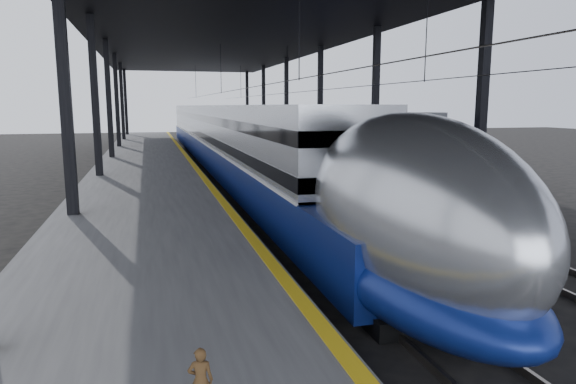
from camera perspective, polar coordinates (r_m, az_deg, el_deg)
name	(u,v)px	position (r m, az deg, el deg)	size (l,w,h in m)	color
ground	(280,275)	(14.12, -0.91, -9.24)	(160.00, 160.00, 0.00)	black
platform	(146,172)	(33.20, -15.47, 2.21)	(6.00, 80.00, 1.00)	#4C4C4F
yellow_strip	(191,162)	(33.25, -10.68, 3.27)	(0.30, 80.00, 0.01)	gold
rails	(271,174)	(34.16, -1.90, 2.04)	(6.52, 80.00, 0.16)	slate
canopy	(230,32)	(33.67, -6.50, 17.29)	(18.00, 75.00, 9.47)	black
tgv_train	(224,139)	(37.69, -7.16, 5.83)	(3.20, 65.20, 4.58)	#ABAEB3
second_train	(264,132)	(47.21, -2.63, 6.66)	(3.11, 56.05, 4.28)	navy
child	(201,381)	(6.40, -9.69, -19.98)	(0.30, 0.20, 0.82)	#493118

